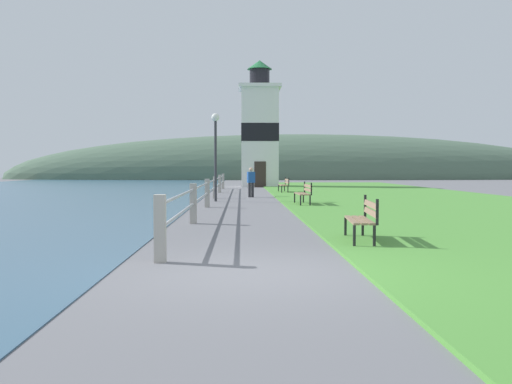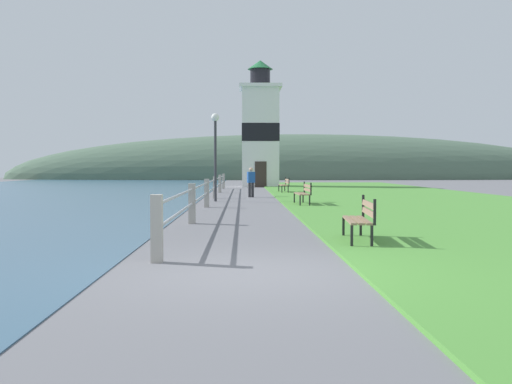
{
  "view_description": "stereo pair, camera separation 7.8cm",
  "coord_description": "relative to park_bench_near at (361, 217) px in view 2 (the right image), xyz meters",
  "views": [
    {
      "loc": [
        -0.16,
        -8.14,
        1.53
      ],
      "look_at": [
        0.58,
        20.39,
        0.3
      ],
      "focal_mm": 40.0,
      "sensor_mm": 36.0,
      "label": 1
    },
    {
      "loc": [
        -0.09,
        -8.14,
        1.53
      ],
      "look_at": [
        0.58,
        20.39,
        0.3
      ],
      "focal_mm": 40.0,
      "sensor_mm": 36.0,
      "label": 2
    }
  ],
  "objects": [
    {
      "name": "park_bench_far",
      "position": [
        0.15,
        22.84,
        0.0
      ],
      "size": [
        0.55,
        1.76,
        0.94
      ],
      "rotation": [
        0.0,
        0.0,
        3.19
      ],
      "color": "#846B51",
      "rests_on": "ground_plane"
    },
    {
      "name": "park_bench_midway",
      "position": [
        0.08,
        11.51,
        0.0
      ],
      "size": [
        0.53,
        1.93,
        0.94
      ],
      "rotation": [
        0.0,
        0.0,
        3.17
      ],
      "color": "#846B51",
      "rests_on": "ground_plane"
    },
    {
      "name": "ground_plane",
      "position": [
        -2.3,
        -3.22,
        -0.54
      ],
      "size": [
        160.0,
        160.0,
        0.0
      ],
      "primitive_type": "plane",
      "color": "slate"
    },
    {
      "name": "lighthouse",
      "position": [
        -0.99,
        34.21,
        3.9
      ],
      "size": [
        3.33,
        3.33,
        10.04
      ],
      "color": "white",
      "rests_on": "ground_plane"
    },
    {
      "name": "person_strolling",
      "position": [
        -1.95,
        17.9,
        0.29
      ],
      "size": [
        0.42,
        0.31,
        1.53
      ],
      "rotation": [
        0.0,
        0.0,
        1.9
      ],
      "color": "#28282D",
      "rests_on": "ground_plane"
    },
    {
      "name": "seawall_railing",
      "position": [
        -3.76,
        13.65,
        0.11
      ],
      "size": [
        0.18,
        31.91,
        1.09
      ],
      "color": "#A8A399",
      "rests_on": "ground_plane"
    },
    {
      "name": "distant_hillside",
      "position": [
        5.7,
        65.29,
        -0.54
      ],
      "size": [
        80.0,
        16.0,
        12.0
      ],
      "color": "#4C6651",
      "rests_on": "ground_plane"
    },
    {
      "name": "lamp_post",
      "position": [
        -3.61,
        14.33,
        2.2
      ],
      "size": [
        0.36,
        0.36,
        3.96
      ],
      "color": "#333338",
      "rests_on": "ground_plane"
    },
    {
      "name": "park_bench_near",
      "position": [
        0.0,
        0.0,
        0.0
      ],
      "size": [
        0.62,
        1.77,
        0.94
      ],
      "rotation": [
        0.0,
        0.0,
        3.06
      ],
      "color": "#846B51",
      "rests_on": "ground_plane"
    },
    {
      "name": "grass_verge",
      "position": [
        5.27,
        16.03,
        -0.51
      ],
      "size": [
        12.0,
        57.76,
        0.06
      ],
      "color": "#4C8E38",
      "rests_on": "ground_plane"
    }
  ]
}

